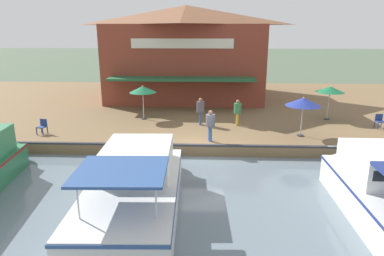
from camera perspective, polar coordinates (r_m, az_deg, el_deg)
name	(u,v)px	position (r m, az deg, el deg)	size (l,w,h in m)	color
ground_plane	(202,158)	(17.56, 1.60, -5.00)	(220.00, 220.00, 0.00)	#4C5B47
quay_deck	(204,106)	(28.04, 1.99, 3.64)	(22.00, 56.00, 0.60)	brown
quay_edge_fender	(202,145)	(17.43, 1.62, -2.89)	(0.20, 50.40, 0.10)	#2D2D33
waterfront_restaurant	(186,51)	(30.48, -0.98, 12.65)	(11.56, 13.14, 7.73)	brown
patio_umbrella_mid_patio_right	(143,89)	(22.62, -8.22, 6.38)	(1.75, 1.75, 2.24)	#B7B7B7
patio_umbrella_by_entrance	(303,102)	(19.60, 18.06, 4.16)	(1.91, 1.91, 2.20)	#B7B7B7
patio_umbrella_back_row	(330,89)	(24.02, 22.03, 5.97)	(1.80, 1.80, 2.23)	#B7B7B7
cafe_chair_under_first_umbrella	(380,120)	(23.42, 28.78, 1.12)	(0.45, 0.45, 0.85)	navy
cafe_chair_mid_patio	(42,126)	(21.14, -23.66, 0.34)	(0.53, 0.53, 0.85)	navy
person_near_entrance	(200,108)	(21.15, 1.41, 3.34)	(0.48, 0.48, 1.69)	#2D5193
person_at_quay_edge	(238,110)	(21.19, 7.60, 3.06)	(0.46, 0.46, 1.61)	gold
person_mid_patio	(210,122)	(17.92, 3.08, 1.00)	(0.48, 0.48, 1.69)	#2D5193
motorboat_outer_channel	(137,181)	(13.12, -9.14, -8.71)	(8.42, 3.41, 2.29)	silver
tree_downstream_bank	(192,47)	(33.50, 0.07, 13.35)	(4.70, 4.48, 6.51)	brown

